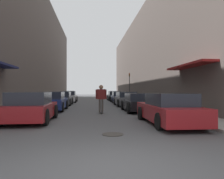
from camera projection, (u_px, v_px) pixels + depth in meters
name	position (u px, v px, depth m)	size (l,w,h in m)	color
ground	(94.00, 104.00, 22.99)	(105.23, 105.23, 0.00)	#515154
curb_strip_left	(53.00, 101.00, 27.26)	(1.80, 47.83, 0.12)	#A3A099
curb_strip_right	(131.00, 101.00, 28.24)	(1.80, 47.83, 0.12)	#A3A099
building_row_left	(29.00, 47.00, 27.00)	(4.90, 47.83, 13.69)	#564C47
building_row_right	(153.00, 57.00, 28.54)	(4.90, 47.83, 11.60)	#564C47
parked_car_left_0	(31.00, 108.00, 10.00)	(1.99, 3.96, 1.36)	maroon
parked_car_left_1	(52.00, 101.00, 15.56)	(1.98, 4.30, 1.34)	navy
parked_car_left_2	(62.00, 99.00, 21.05)	(1.86, 3.98, 1.33)	#515459
parked_car_left_3	(69.00, 97.00, 26.52)	(1.96, 4.41, 1.37)	#B7B7BC
parked_car_right_0	(168.00, 109.00, 9.34)	(1.88, 4.74, 1.32)	maroon
parked_car_right_1	(139.00, 103.00, 14.85)	(2.06, 4.13, 1.25)	black
parked_car_right_2	(126.00, 99.00, 20.25)	(1.92, 4.48, 1.30)	#515459
parked_car_right_3	(119.00, 97.00, 25.75)	(1.94, 4.31, 1.31)	navy
parked_car_right_4	(114.00, 96.00, 31.30)	(1.89, 4.79, 1.34)	black
skateboarder	(101.00, 96.00, 13.60)	(0.68, 0.78, 1.78)	black
manhole_cover	(113.00, 134.00, 7.14)	(0.70, 0.70, 0.02)	#332D28
traffic_light	(129.00, 83.00, 30.36)	(0.16, 0.22, 3.71)	#2D2D2D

